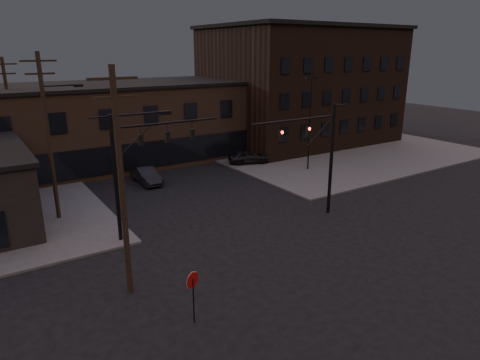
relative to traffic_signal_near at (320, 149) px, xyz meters
name	(u,v)px	position (x,y,z in m)	size (l,w,h in m)	color
ground	(302,258)	(-5.36, -4.50, -4.93)	(140.00, 140.00, 0.00)	black
sidewalk_ne	(319,145)	(16.64, 17.50, -4.86)	(30.00, 30.00, 0.15)	#474744
building_row	(131,123)	(-5.36, 23.50, -0.93)	(40.00, 12.00, 8.00)	brown
building_right	(300,87)	(16.64, 21.50, 2.07)	(22.00, 16.00, 14.00)	black
traffic_signal_near	(320,149)	(0.00, 0.00, 0.00)	(7.12, 0.24, 8.00)	black
traffic_signal_far	(135,162)	(-12.07, 3.50, 0.08)	(7.12, 0.24, 8.00)	black
stop_sign	(193,285)	(-13.36, -6.49, -3.09)	(0.72, 0.33, 2.48)	black
utility_pole_near	(123,179)	(-14.79, -2.50, 0.94)	(3.70, 0.28, 11.00)	black
utility_pole_mid	(49,135)	(-15.79, 9.50, 1.19)	(3.70, 0.28, 11.50)	black
utility_pole_far	(11,118)	(-16.86, 21.50, 0.85)	(2.20, 0.28, 11.00)	black
lot_light_a	(310,115)	(7.64, 9.50, 0.58)	(1.50, 0.28, 9.14)	black
lot_light_b	(320,106)	(13.64, 14.50, 0.58)	(1.50, 0.28, 9.14)	black
parked_car_lot_a	(249,157)	(3.97, 14.62, -4.06)	(1.70, 4.23, 1.44)	black
parked_car_lot_b	(312,142)	(14.56, 16.57, -4.10)	(1.91, 4.71, 1.37)	#A3A3A5
car_crossing	(146,175)	(-7.42, 14.33, -4.20)	(1.54, 4.43, 1.46)	black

